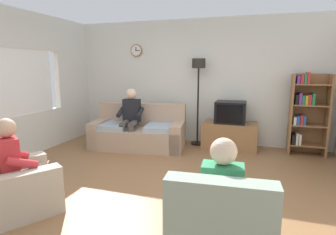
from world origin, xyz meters
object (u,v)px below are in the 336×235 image
armchair_near_window (12,189)px  bookshelf (306,112)px  tv (230,112)px  couch (139,133)px  armchair_near_bookshelf (220,232)px  person_in_left_armchair (18,161)px  floor_lamp (198,78)px  person_in_right_armchair (222,193)px  tv_stand (230,135)px  person_on_couch (130,115)px

armchair_near_window → bookshelf: bearing=44.1°
tv → bookshelf: bearing=3.8°
couch → armchair_near_window: (-0.33, -2.87, -0.02)m
couch → armchair_near_bookshelf: 3.65m
couch → person_in_left_armchair: 2.83m
armchair_near_bookshelf → floor_lamp: bearing=104.8°
floor_lamp → person_in_left_armchair: size_ratio=1.65×
tv → person_in_right_armchair: bearing=-85.8°
floor_lamp → person_in_right_armchair: (0.95, -3.52, -0.85)m
person_in_left_armchair → person_in_right_armchair: same height
tv_stand → bookshelf: (1.40, 0.07, 0.56)m
bookshelf → person_in_right_armchair: bearing=-108.3°
armchair_near_bookshelf → person_in_left_armchair: (-2.37, 0.20, 0.32)m
armchair_near_window → person_in_left_armchair: (0.05, 0.08, 0.32)m
tv_stand → floor_lamp: (-0.70, 0.10, 1.18)m
tv → couch: bearing=-165.0°
floor_lamp → tv: bearing=-10.0°
tv_stand → person_in_right_armchair: (0.25, -3.42, 0.33)m
tv → floor_lamp: 0.99m
tv → bookshelf: (1.40, 0.09, 0.06)m
tv_stand → armchair_near_bookshelf: 3.52m
person_in_left_armchair → bookshelf: bearing=43.9°
tv_stand → bookshelf: 1.51m
person_in_left_armchair → person_in_right_armchair: bearing=-2.6°
bookshelf → person_in_right_armchair: size_ratio=1.41×
tv → person_in_left_armchair: 3.91m
tv_stand → person_in_right_armchair: 3.45m
armchair_near_window → person_in_left_armchair: 0.33m
armchair_near_window → couch: bearing=83.5°
person_on_couch → person_in_left_armchair: bearing=-93.2°
couch → armchair_near_bookshelf: size_ratio=2.14×
armchair_near_bookshelf → person_in_left_armchair: size_ratio=0.84×
armchair_near_bookshelf → person_in_right_armchair: bearing=94.1°
couch → tv: size_ratio=3.34×
tv_stand → person_in_left_armchair: size_ratio=0.98×
tv_stand → bookshelf: size_ratio=0.69×
bookshelf → person_in_left_armchair: 4.88m
armchair_near_bookshelf → person_on_couch: 3.66m
tv → armchair_near_window: bearing=-122.7°
armchair_near_bookshelf → person_in_right_armchair: 0.33m
armchair_near_window → person_in_left_armchair: person_in_left_armchair is taller
armchair_near_window → armchair_near_bookshelf: same height
tv_stand → couch: bearing=-164.3°
couch → person_in_left_armchair: (-0.28, -2.80, 0.29)m
tv_stand → bookshelf: bookshelf is taller
couch → person_on_couch: bearing=-139.4°
bookshelf → couch: bearing=-169.8°
tv_stand → armchair_near_bookshelf: armchair_near_bookshelf is taller
tv → person_on_couch: (-1.96, -0.60, -0.07)m
armchair_near_bookshelf → person_on_couch: person_on_couch is taller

